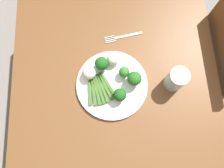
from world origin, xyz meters
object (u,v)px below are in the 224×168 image
cauliflower_front_left (89,73)px  cauliflower_outer_edge (113,59)px  asparagus_bundle (99,89)px  chair (220,67)px  broccoli_near_center (102,64)px  dining_table (115,78)px  water_glass (176,79)px  broccoli_left (134,79)px  broccoli_front (120,95)px  fork (123,37)px  plate (112,85)px  broccoli_back (124,72)px

cauliflower_front_left → cauliflower_outer_edge: cauliflower_front_left is taller
asparagus_bundle → chair: bearing=87.9°
asparagus_bundle → broccoli_near_center: size_ratio=2.09×
asparagus_bundle → cauliflower_outer_edge: bearing=137.4°
broccoli_near_center → dining_table: bearing=-110.3°
broccoli_near_center → water_glass: bearing=-105.5°
broccoli_left → cauliflower_front_left: 0.18m
chair → cauliflower_outer_edge: bearing=92.4°
broccoli_front → chair: bearing=-71.9°
broccoli_left → fork: bearing=8.1°
dining_table → broccoli_left: broccoli_left is taller
broccoli_near_center → water_glass: (-0.08, -0.28, 0.00)m
plate → dining_table: bearing=-14.8°
broccoli_near_center → water_glass: water_glass is taller
cauliflower_front_left → broccoli_left: bearing=-101.5°
cauliflower_front_left → asparagus_bundle: bearing=-147.5°
broccoli_front → fork: 0.27m
broccoli_left → broccoli_back: size_ratio=1.32×
plate → fork: 0.22m
asparagus_bundle → cauliflower_outer_edge: size_ratio=2.75×
dining_table → cauliflower_outer_edge: bearing=8.7°
broccoli_front → water_glass: 0.22m
broccoli_front → broccoli_left: broccoli_left is taller
dining_table → cauliflower_outer_edge: (0.04, 0.01, 0.14)m
dining_table → broccoli_near_center: bearing=69.7°
dining_table → plate: bearing=165.2°
cauliflower_outer_edge → broccoli_near_center: bearing=114.9°
dining_table → plate: plate is taller
asparagus_bundle → cauliflower_outer_edge: cauliflower_outer_edge is taller
broccoli_front → broccoli_left: (0.06, -0.06, 0.00)m
broccoli_back → chair: bearing=-80.5°
plate → chair: bearing=-77.5°
water_glass → dining_table: bearing=75.6°
broccoli_front → broccoli_back: 0.09m
cauliflower_outer_edge → water_glass: size_ratio=0.46×
broccoli_left → cauliflower_outer_edge: size_ratio=1.36×
dining_table → cauliflower_front_left: 0.17m
asparagus_bundle → broccoli_left: 0.14m
chair → broccoli_front: (-0.18, 0.55, 0.28)m
plate → broccoli_near_center: bearing=26.2°
chair → cauliflower_outer_edge: chair is taller
asparagus_bundle → cauliflower_front_left: 0.07m
asparagus_bundle → broccoli_back: size_ratio=2.67×
water_glass → broccoli_left: bearing=86.2°
cauliflower_outer_edge → asparagus_bundle: bearing=152.5°
chair → broccoli_left: bearing=103.1°
dining_table → broccoli_front: 0.18m
fork → water_glass: bearing=121.1°
chair → broccoli_near_center: 0.67m
chair → broccoli_back: chair is taller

